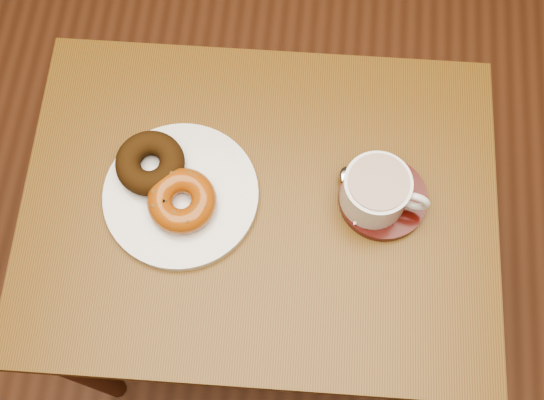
# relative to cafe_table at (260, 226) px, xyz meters

# --- Properties ---
(ground) EXTENTS (6.00, 6.00, 0.00)m
(ground) POSITION_rel_cafe_table_xyz_m (-0.27, -0.04, -0.58)
(ground) COLOR #572F1B
(ground) RESTS_ON ground
(cafe_table) EXTENTS (0.76, 0.58, 0.69)m
(cafe_table) POSITION_rel_cafe_table_xyz_m (0.00, 0.00, 0.00)
(cafe_table) COLOR brown
(cafe_table) RESTS_ON ground
(donut_plate) EXTENTS (0.31, 0.31, 0.01)m
(donut_plate) POSITION_rel_cafe_table_xyz_m (-0.12, -0.00, 0.12)
(donut_plate) COLOR silver
(donut_plate) RESTS_ON cafe_table
(donut_cinnamon) EXTENTS (0.13, 0.13, 0.04)m
(donut_cinnamon) POSITION_rel_cafe_table_xyz_m (-0.17, 0.04, 0.14)
(donut_cinnamon) COLOR black
(donut_cinnamon) RESTS_ON donut_plate
(donut_caramel) EXTENTS (0.14, 0.14, 0.04)m
(donut_caramel) POSITION_rel_cafe_table_xyz_m (-0.11, -0.02, 0.14)
(donut_caramel) COLOR #9C4B11
(donut_caramel) RESTS_ON donut_plate
(saucer) EXTENTS (0.17, 0.17, 0.01)m
(saucer) POSITION_rel_cafe_table_xyz_m (0.19, 0.02, 0.12)
(saucer) COLOR #3A0B08
(saucer) RESTS_ON cafe_table
(coffee_cup) EXTENTS (0.13, 0.10, 0.07)m
(coffee_cup) POSITION_rel_cafe_table_xyz_m (0.17, 0.02, 0.16)
(coffee_cup) COLOR silver
(coffee_cup) RESTS_ON saucer
(teaspoon) EXTENTS (0.03, 0.09, 0.01)m
(teaspoon) POSITION_rel_cafe_table_xyz_m (0.13, 0.04, 0.13)
(teaspoon) COLOR silver
(teaspoon) RESTS_ON saucer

